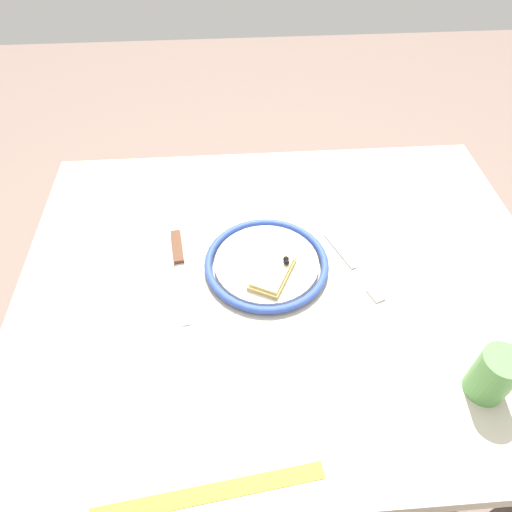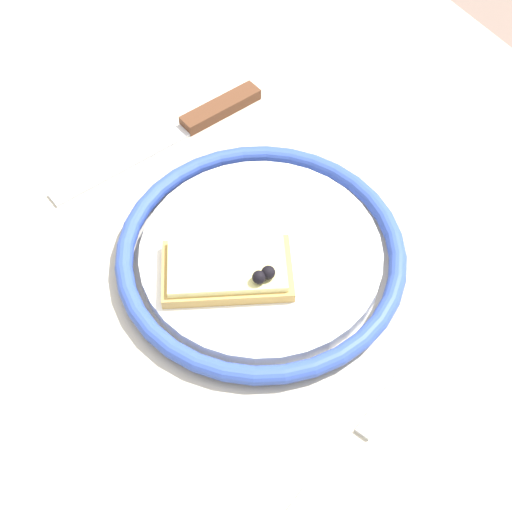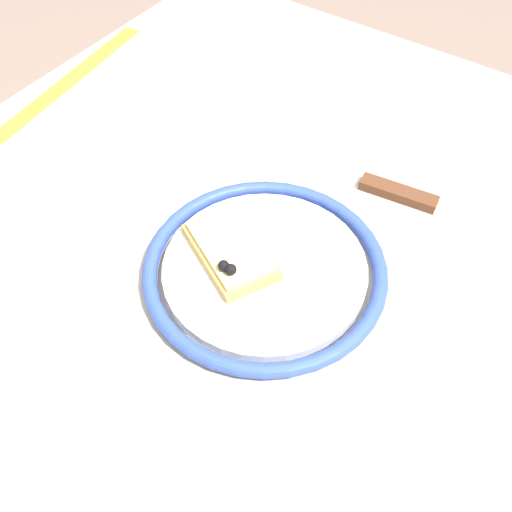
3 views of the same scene
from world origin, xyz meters
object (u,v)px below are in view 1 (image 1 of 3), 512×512
Objects in this scene: fork at (352,266)px; plate at (266,263)px; cup at (493,375)px; pizza_slice_near at (273,273)px; knife at (179,259)px; measuring_tape at (210,493)px; dining_table at (284,302)px.

plate is at bearing -4.31° from fork.
cup reaches higher than plate.
plate is 0.17m from fork.
pizza_slice_near reaches higher than knife.
plate is 0.76× the size of measuring_tape.
fork is (-0.16, -0.02, -0.02)m from pizza_slice_near.
dining_table is at bearing 139.85° from plate.
fork is at bearing -172.65° from dining_table.
measuring_tape is (0.29, 0.40, -0.00)m from fork.
measuring_tape is at bearing 71.71° from pizza_slice_near.
cup is at bearing 138.33° from dining_table.
knife is at bearing -15.69° from dining_table.
measuring_tape is (0.15, 0.38, 0.08)m from dining_table.
pizza_slice_near is at bearing 103.05° from plate.
measuring_tape is at bearing 54.17° from fork.
fork is at bearing 175.69° from plate.
measuring_tape is (0.44, 0.12, -0.05)m from cup.
knife is 1.24× the size of fork.
pizza_slice_near reaches higher than plate.
pizza_slice_near reaches higher than measuring_tape.
pizza_slice_near is at bearing -38.43° from cup.
cup is at bearing -171.16° from measuring_tape.
knife is at bearing -88.90° from measuring_tape.
fork reaches higher than dining_table.
knife is at bearing -9.39° from plate.
dining_table is at bearing -167.76° from pizza_slice_near.
knife is (0.19, -0.07, -0.02)m from pizza_slice_near.
dining_table is 4.39× the size of knife.
pizza_slice_near is at bearing 8.19° from fork.
knife is at bearing -32.30° from cup.
knife is 0.73× the size of measuring_tape.
measuring_tape is at bearing 97.87° from knife.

